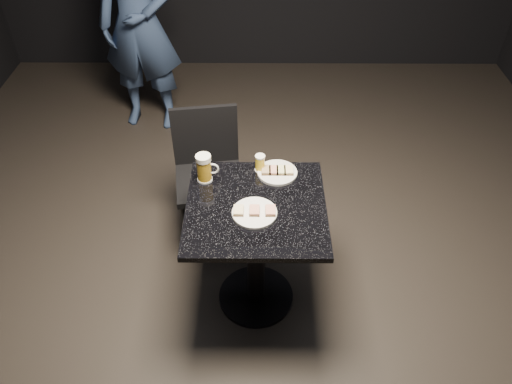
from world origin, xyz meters
TOP-DOWN VIEW (x-y plane):
  - floor at (0.00, 0.00)m, footprint 6.00×6.00m
  - plate_large at (-0.01, -0.06)m, footprint 0.22×0.22m
  - plate_small at (0.11, 0.25)m, footprint 0.21×0.21m
  - patron at (-0.91, 1.91)m, footprint 0.68×0.48m
  - table at (0.00, 0.00)m, footprint 0.70×0.70m
  - beer_mug at (-0.27, 0.20)m, footprint 0.12×0.08m
  - beer_tumbler at (0.02, 0.28)m, footprint 0.06×0.06m
  - chair at (-0.30, 0.60)m, footprint 0.46×0.46m
  - canapes_on_plate_large at (-0.01, -0.06)m, footprint 0.20×0.07m
  - canapes_on_plate_small at (0.11, 0.25)m, footprint 0.17×0.07m

SIDE VIEW (x-z plane):
  - floor at x=0.00m, z-range 0.00..0.00m
  - chair at x=-0.30m, z-range 0.06..0.94m
  - table at x=0.00m, z-range 0.13..0.88m
  - plate_large at x=-0.01m, z-range 0.75..0.76m
  - plate_small at x=0.11m, z-range 0.75..0.76m
  - canapes_on_plate_small at x=0.11m, z-range 0.76..0.78m
  - canapes_on_plate_large at x=-0.01m, z-range 0.76..0.78m
  - beer_tumbler at x=0.02m, z-range 0.75..0.85m
  - beer_mug at x=-0.27m, z-range 0.75..0.91m
  - patron at x=-0.91m, z-range 0.00..1.75m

